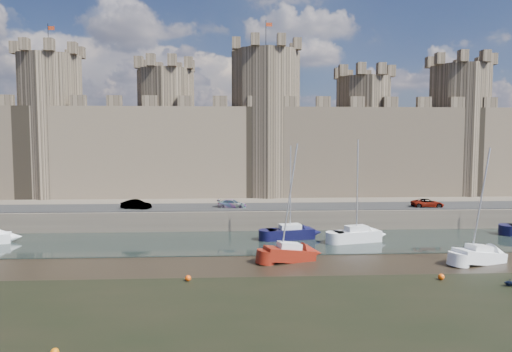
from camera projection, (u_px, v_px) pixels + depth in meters
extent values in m
plane|color=black|center=(293.00, 332.00, 26.95)|extent=(160.00, 160.00, 0.00)
cube|color=black|center=(264.00, 242.00, 50.84)|extent=(160.00, 12.00, 0.08)
cube|color=#4C443A|center=(250.00, 194.00, 86.59)|extent=(160.00, 60.00, 2.50)
cube|color=black|center=(259.00, 207.00, 60.60)|extent=(160.00, 7.00, 0.10)
cube|color=#42382B|center=(253.00, 152.00, 74.01)|extent=(100.00, 9.00, 14.00)
cylinder|color=#42382B|center=(51.00, 127.00, 71.98)|extent=(10.00, 10.00, 22.00)
cylinder|color=black|center=(48.00, 40.00, 70.94)|extent=(0.10, 0.10, 5.00)
cube|color=#962F14|center=(51.00, 28.00, 70.83)|extent=(1.00, 0.03, 0.60)
cylinder|color=#42382B|center=(166.00, 133.00, 73.02)|extent=(9.00, 9.00, 20.00)
cylinder|color=#42382B|center=(266.00, 124.00, 73.77)|extent=(11.00, 11.00, 23.00)
cylinder|color=black|center=(266.00, 36.00, 72.70)|extent=(0.10, 0.10, 5.00)
cube|color=#962F14|center=(269.00, 25.00, 72.59)|extent=(1.00, 0.03, 0.60)
cylinder|color=#42382B|center=(363.00, 137.00, 74.79)|extent=(9.00, 9.00, 19.00)
cylinder|color=#42382B|center=(458.00, 131.00, 75.58)|extent=(10.00, 10.00, 21.00)
imported|color=gray|center=(136.00, 205.00, 58.56)|extent=(4.02, 2.32, 1.25)
imported|color=gray|center=(232.00, 204.00, 59.87)|extent=(4.02, 2.20, 1.11)
imported|color=gray|center=(428.00, 203.00, 60.20)|extent=(4.25, 2.19, 1.15)
cube|color=black|center=(290.00, 234.00, 52.22)|extent=(5.62, 3.01, 1.16)
cube|color=silver|center=(290.00, 226.00, 52.15)|extent=(2.59, 1.86, 0.53)
cylinder|color=silver|center=(290.00, 187.00, 51.81)|extent=(0.14, 0.14, 9.52)
cube|color=white|center=(356.00, 236.00, 50.72)|extent=(5.60, 3.23, 1.24)
cube|color=silver|center=(357.00, 228.00, 50.65)|extent=(2.61, 1.94, 0.56)
cylinder|color=silver|center=(357.00, 185.00, 50.29)|extent=(0.14, 0.14, 10.12)
cube|color=maroon|center=(289.00, 255.00, 42.82)|extent=(5.08, 3.18, 1.21)
cube|color=silver|center=(289.00, 246.00, 42.75)|extent=(2.40, 1.86, 0.55)
cylinder|color=silver|center=(290.00, 196.00, 42.39)|extent=(0.14, 0.14, 9.89)
cube|color=white|center=(479.00, 257.00, 42.13)|extent=(5.32, 3.41, 1.17)
cube|color=silver|center=(479.00, 248.00, 42.06)|extent=(2.52, 1.98, 0.53)
cylinder|color=silver|center=(481.00, 199.00, 41.72)|extent=(0.14, 0.14, 9.54)
imported|color=black|center=(510.00, 283.00, 35.36)|extent=(1.18, 1.05, 0.57)
sphere|color=#F34B0A|center=(188.00, 278.00, 36.73)|extent=(0.48, 0.48, 0.48)
sphere|color=#F5530A|center=(441.00, 277.00, 37.04)|extent=(0.50, 0.50, 0.50)
sphere|color=#CE6609|center=(55.00, 352.00, 23.91)|extent=(0.44, 0.44, 0.44)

